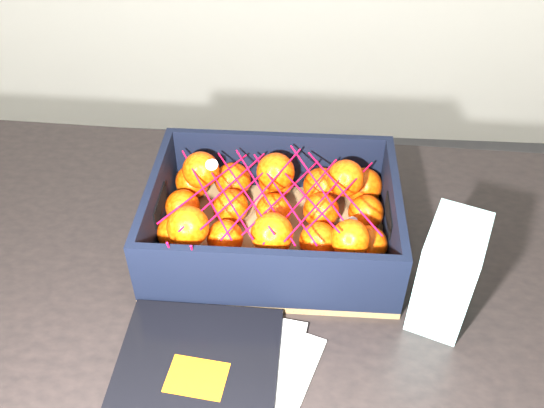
# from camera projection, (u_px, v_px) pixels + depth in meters

# --- Properties ---
(table) EXTENTS (1.23, 0.85, 0.75)m
(table) POSITION_uv_depth(u_px,v_px,m) (222.00, 327.00, 0.94)
(table) COLOR black
(table) RESTS_ON ground
(magazine_stack) EXTENTS (0.29, 0.33, 0.02)m
(magazine_stack) POSITION_uv_depth(u_px,v_px,m) (203.00, 398.00, 0.72)
(magazine_stack) COLOR silver
(magazine_stack) RESTS_ON table
(produce_crate) EXTENTS (0.38, 0.28, 0.12)m
(produce_crate) POSITION_uv_depth(u_px,v_px,m) (273.00, 226.00, 0.92)
(produce_crate) COLOR olive
(produce_crate) RESTS_ON table
(clementine_heap) EXTENTS (0.36, 0.27, 0.11)m
(clementine_heap) POSITION_uv_depth(u_px,v_px,m) (273.00, 218.00, 0.91)
(clementine_heap) COLOR #D93B04
(clementine_heap) RESTS_ON produce_crate
(mesh_net) EXTENTS (0.31, 0.25, 0.09)m
(mesh_net) POSITION_uv_depth(u_px,v_px,m) (268.00, 196.00, 0.87)
(mesh_net) COLOR red
(mesh_net) RESTS_ON clementine_heap
(retail_carton) EXTENTS (0.10, 0.12, 0.16)m
(retail_carton) POSITION_uv_depth(u_px,v_px,m) (448.00, 273.00, 0.78)
(retail_carton) COLOR silver
(retail_carton) RESTS_ON table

